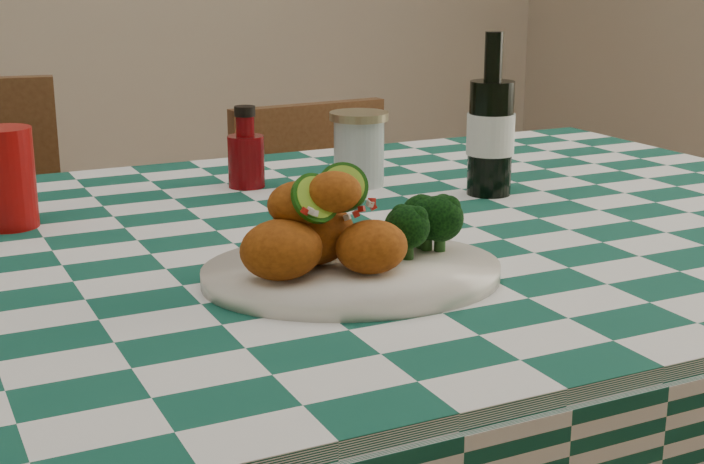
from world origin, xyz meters
name	(u,v)px	position (x,y,z in m)	size (l,w,h in m)	color
plate	(352,273)	(-0.04, -0.20, 0.80)	(0.32, 0.25, 0.02)	silver
fried_chicken_pile	(330,221)	(-0.06, -0.20, 0.86)	(0.16, 0.12, 0.10)	#9D480F
broccoli_side	(420,224)	(0.05, -0.18, 0.84)	(0.09, 0.09, 0.06)	black
red_tumbler	(6,178)	(-0.34, 0.20, 0.85)	(0.07, 0.07, 0.13)	#960908
ketchup_bottle	(246,147)	(0.02, 0.29, 0.85)	(0.06, 0.06, 0.12)	#650508
mason_jar	(359,149)	(0.18, 0.22, 0.84)	(0.09, 0.09, 0.11)	#B2BCBA
beer_bottle	(491,115)	(0.33, 0.08, 0.90)	(0.07, 0.07, 0.24)	black
wooden_chair_right	(347,301)	(0.39, 0.71, 0.41)	(0.37, 0.39, 0.82)	#472814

